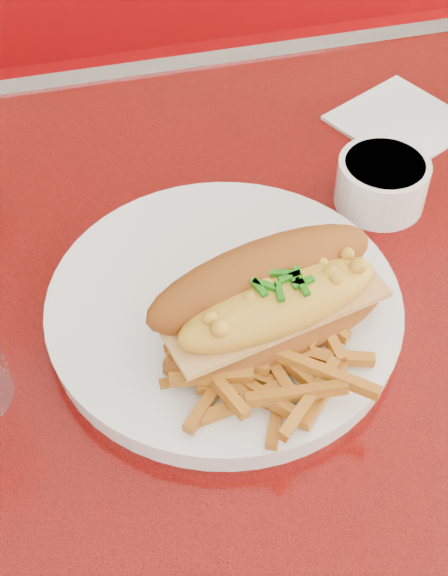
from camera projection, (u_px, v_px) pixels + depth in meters
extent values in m
cube|color=red|center=(384.00, 293.00, 0.77)|extent=(1.20, 0.80, 0.04)
cube|color=silver|center=(267.00, 66.00, 1.02)|extent=(1.22, 0.03, 0.04)
cylinder|color=silver|center=(341.00, 485.00, 1.05)|extent=(0.09, 0.09, 0.72)
cube|color=maroon|center=(205.00, 187.00, 1.66)|extent=(1.20, 0.50, 0.45)
cylinder|color=white|center=(224.00, 310.00, 0.71)|extent=(0.39, 0.39, 0.02)
cylinder|color=white|center=(224.00, 301.00, 0.70)|extent=(0.40, 0.40, 0.00)
ellipsoid|color=#9A5018|center=(277.00, 326.00, 0.66)|extent=(0.22, 0.11, 0.04)
cube|color=#E9B768|center=(278.00, 313.00, 0.65)|extent=(0.19, 0.09, 0.01)
ellipsoid|color=yellow|center=(279.00, 304.00, 0.64)|extent=(0.19, 0.10, 0.04)
ellipsoid|color=#9A5018|center=(262.00, 278.00, 0.65)|extent=(0.22, 0.12, 0.08)
cube|color=silver|center=(311.00, 319.00, 0.69)|extent=(0.06, 0.12, 0.00)
cube|color=silver|center=(254.00, 266.00, 0.73)|extent=(0.03, 0.04, 0.00)
cylinder|color=white|center=(382.00, 183.00, 0.80)|extent=(0.09, 0.09, 0.05)
cylinder|color=black|center=(385.00, 165.00, 0.79)|extent=(0.08, 0.08, 0.01)
cube|color=white|center=(401.00, 122.00, 0.91)|extent=(0.17, 0.17, 0.00)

